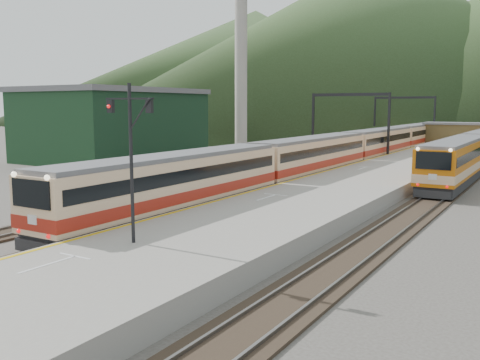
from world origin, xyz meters
The scene contains 16 objects.
track_main centered at (0.00, 40.00, 0.07)m, with size 2.60×200.00×0.23m.
track_far centered at (-5.00, 40.00, 0.07)m, with size 2.60×200.00×0.23m.
track_second centered at (11.50, 40.00, 0.07)m, with size 2.60×200.00×0.23m.
platform centered at (5.60, 38.00, 0.50)m, with size 8.00×100.00×1.00m, color gray.
gantry_near centered at (-2.85, 55.00, 5.59)m, with size 9.55×0.25×8.00m.
gantry_far centered at (-2.85, 80.00, 5.59)m, with size 9.55×0.25×8.00m.
warehouse centered at (-28.00, 42.00, 4.32)m, with size 14.50×20.50×8.60m.
smokestack centered at (-22.00, 62.00, 15.00)m, with size 1.80×1.80×30.00m, color #9E998E.
station_shed centered at (5.60, 78.00, 2.57)m, with size 9.40×4.40×3.10m.
hill_a centered at (-40.00, 190.00, 30.00)m, with size 180.00×180.00×60.00m, color #324821.
hill_d centered at (-120.00, 240.00, 27.50)m, with size 200.00×200.00×55.00m, color #324821.
main_train centered at (0.00, 47.56, 1.97)m, with size 2.86×78.36×3.49m.
signal_mast centered at (4.28, 9.81, 4.89)m, with size 2.19×0.46×6.33m.
short_signal_a centered at (-2.51, 9.63, 1.46)m, with size 0.26×0.22×2.27m.
short_signal_b centered at (-3.50, 31.13, 1.46)m, with size 0.22×0.17×2.27m.
short_signal_c centered at (-7.43, 20.47, 1.46)m, with size 0.23×0.18×2.27m.
Camera 1 is at (18.77, -5.92, 6.44)m, focal length 40.00 mm.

